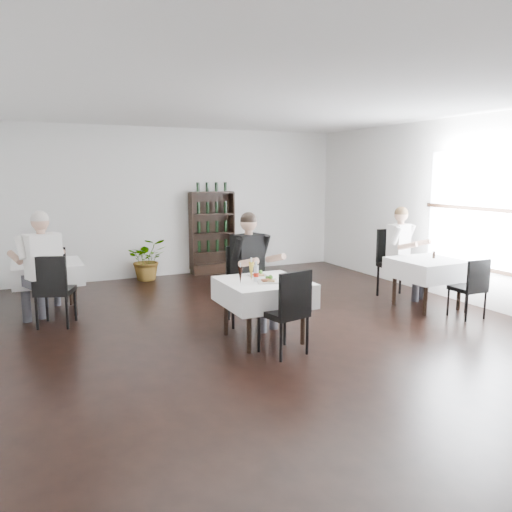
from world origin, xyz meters
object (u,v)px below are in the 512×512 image
(wine_shelf, at_px, (212,233))
(potted_tree, at_px, (148,259))
(diner_main, at_px, (252,261))
(main_table, at_px, (263,292))

(wine_shelf, relative_size, potted_tree, 2.09)
(wine_shelf, bearing_deg, potted_tree, -175.31)
(wine_shelf, distance_m, diner_main, 3.80)
(potted_tree, bearing_deg, wine_shelf, 4.69)
(wine_shelf, height_order, main_table, wine_shelf)
(main_table, relative_size, potted_tree, 1.23)
(potted_tree, distance_m, diner_main, 3.70)
(wine_shelf, bearing_deg, diner_main, -101.84)
(wine_shelf, height_order, potted_tree, wine_shelf)
(wine_shelf, distance_m, main_table, 4.41)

